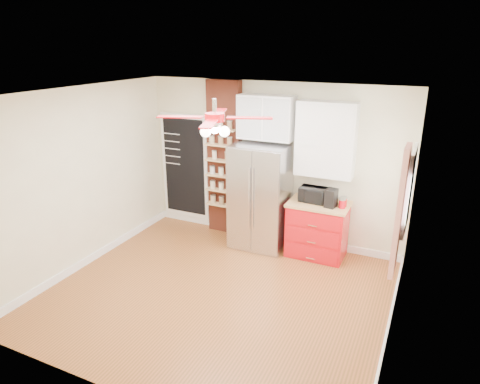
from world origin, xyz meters
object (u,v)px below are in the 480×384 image
at_px(ceiling_fan, 215,118).
at_px(pantry_jar_oats, 214,155).
at_px(toaster_oven, 313,195).
at_px(fridge, 260,196).
at_px(canister_left, 342,204).
at_px(red_cabinet, 317,229).
at_px(coffee_maker, 331,198).

height_order(ceiling_fan, pantry_jar_oats, ceiling_fan).
height_order(ceiling_fan, toaster_oven, ceiling_fan).
xyz_separation_m(fridge, ceiling_fan, (0.05, -1.63, 1.55)).
distance_m(toaster_oven, canister_left, 0.49).
xyz_separation_m(red_cabinet, toaster_oven, (-0.11, 0.02, 0.56)).
xyz_separation_m(toaster_oven, pantry_jar_oats, (-1.79, 0.08, 0.43)).
relative_size(ceiling_fan, coffee_maker, 4.89).
xyz_separation_m(ceiling_fan, toaster_oven, (0.81, 1.70, -1.41)).
xyz_separation_m(red_cabinet, coffee_maker, (0.20, -0.09, 0.59)).
bearing_deg(ceiling_fan, fridge, 91.76).
bearing_deg(red_cabinet, fridge, -177.05).
bearing_deg(coffee_maker, pantry_jar_oats, -176.29).
relative_size(fridge, pantry_jar_oats, 12.46).
bearing_deg(canister_left, coffee_maker, -172.32).
bearing_deg(coffee_maker, canister_left, 16.78).
relative_size(ceiling_fan, pantry_jar_oats, 9.97).
distance_m(red_cabinet, canister_left, 0.64).
bearing_deg(pantry_jar_oats, ceiling_fan, -61.28).
relative_size(coffee_maker, pantry_jar_oats, 2.04).
height_order(fridge, canister_left, fridge).
height_order(fridge, pantry_jar_oats, fridge).
relative_size(red_cabinet, toaster_oven, 2.26).
xyz_separation_m(coffee_maker, canister_left, (0.17, 0.02, -0.08)).
bearing_deg(red_cabinet, canister_left, -10.74).
bearing_deg(pantry_jar_oats, toaster_oven, -2.70).
height_order(toaster_oven, pantry_jar_oats, pantry_jar_oats).
height_order(fridge, red_cabinet, fridge).
bearing_deg(red_cabinet, pantry_jar_oats, 176.82).
bearing_deg(canister_left, toaster_oven, 169.19).
relative_size(toaster_oven, coffee_maker, 1.45).
bearing_deg(ceiling_fan, coffee_maker, 54.68).
bearing_deg(coffee_maker, fridge, -172.98).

